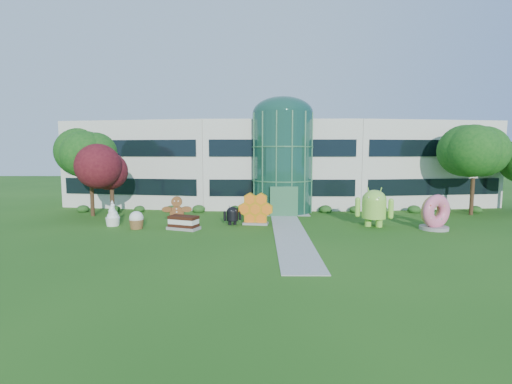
# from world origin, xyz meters

# --- Properties ---
(ground) EXTENTS (140.00, 140.00, 0.00)m
(ground) POSITION_xyz_m (0.00, 0.00, 0.00)
(ground) COLOR #215114
(ground) RESTS_ON ground
(building) EXTENTS (46.00, 15.00, 9.30)m
(building) POSITION_xyz_m (0.00, 18.00, 4.65)
(building) COLOR beige
(building) RESTS_ON ground
(atrium) EXTENTS (6.00, 6.00, 9.80)m
(atrium) POSITION_xyz_m (0.00, 12.00, 4.90)
(atrium) COLOR #194738
(atrium) RESTS_ON ground
(walkway) EXTENTS (2.40, 20.00, 0.04)m
(walkway) POSITION_xyz_m (0.00, 2.00, 0.02)
(walkway) COLOR #9E9E93
(walkway) RESTS_ON ground
(tree_red) EXTENTS (4.00, 4.00, 6.00)m
(tree_red) POSITION_xyz_m (-15.50, 7.50, 3.00)
(tree_red) COLOR #3F0C14
(tree_red) RESTS_ON ground
(trees_backdrop) EXTENTS (52.00, 8.00, 8.40)m
(trees_backdrop) POSITION_xyz_m (0.00, 13.00, 4.20)
(trees_backdrop) COLOR #114613
(trees_backdrop) RESTS_ON ground
(android_green) EXTENTS (3.60, 2.98, 3.50)m
(android_green) POSITION_xyz_m (6.91, 4.18, 1.75)
(android_green) COLOR #8AD343
(android_green) RESTS_ON ground
(android_black) EXTENTS (1.79, 1.46, 1.77)m
(android_black) POSITION_xyz_m (-4.51, 4.81, 0.88)
(android_black) COLOR black
(android_black) RESTS_ON ground
(donut) EXTENTS (2.95, 2.25, 2.77)m
(donut) POSITION_xyz_m (11.25, 3.08, 1.38)
(donut) COLOR #DC546D
(donut) RESTS_ON ground
(gingerbread) EXTENTS (2.70, 1.16, 2.44)m
(gingerbread) POSITION_xyz_m (-8.96, 4.24, 1.22)
(gingerbread) COLOR brown
(gingerbread) RESTS_ON ground
(ice_cream_sandwich) EXTENTS (2.70, 1.99, 1.08)m
(ice_cream_sandwich) POSITION_xyz_m (-8.15, 2.89, 0.54)
(ice_cream_sandwich) COLOR black
(ice_cream_sandwich) RESTS_ON ground
(honeycomb) EXTENTS (3.14, 1.45, 2.38)m
(honeycomb) POSITION_xyz_m (-2.60, 4.98, 1.19)
(honeycomb) COLOR orange
(honeycomb) RESTS_ON ground
(froyo) EXTENTS (1.28, 1.28, 2.07)m
(froyo) POSITION_xyz_m (-14.22, 4.27, 1.04)
(froyo) COLOR white
(froyo) RESTS_ON ground
(cupcake) EXTENTS (1.42, 1.42, 1.40)m
(cupcake) POSITION_xyz_m (-11.90, 3.12, 0.70)
(cupcake) COLOR white
(cupcake) RESTS_ON ground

